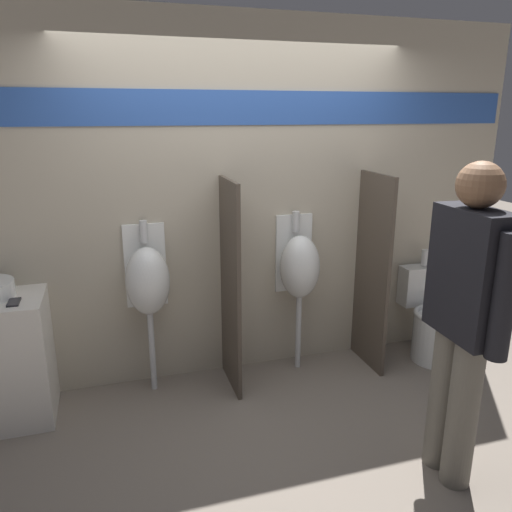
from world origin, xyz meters
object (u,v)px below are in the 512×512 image
object	(u,v)px
urinal_far	(299,267)
toilet	(434,324)
person_in_vest	(464,314)
urinal_near_counter	(148,281)
cell_phone	(14,302)

from	to	relation	value
urinal_far	toilet	bearing A→B (deg)	-8.83
person_in_vest	toilet	bearing A→B (deg)	-30.37
toilet	person_in_vest	world-z (taller)	person_in_vest
urinal_near_counter	person_in_vest	distance (m)	2.09
urinal_far	person_in_vest	xyz separation A→B (m)	(0.36, -1.43, 0.13)
urinal_near_counter	person_in_vest	bearing A→B (deg)	-43.09
urinal_far	toilet	distance (m)	1.30
toilet	urinal_far	bearing A→B (deg)	171.17
urinal_far	cell_phone	bearing A→B (deg)	-174.04
urinal_near_counter	toilet	xyz separation A→B (m)	(2.32, -0.18, -0.56)
cell_phone	person_in_vest	world-z (taller)	person_in_vest
urinal_far	toilet	xyz separation A→B (m)	(1.16, -0.18, -0.56)
urinal_near_counter	urinal_far	xyz separation A→B (m)	(1.16, 0.00, 0.00)
urinal_far	toilet	world-z (taller)	urinal_far
urinal_far	person_in_vest	size ratio (longest dim) A/B	0.71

